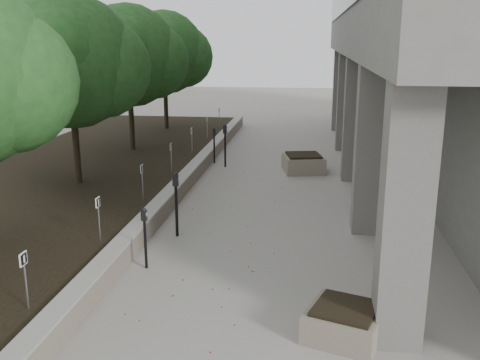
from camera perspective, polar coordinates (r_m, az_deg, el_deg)
The scene contains 20 objects.
ground at distance 8.37m, azimuth -7.90°, elevation -18.35°, with size 90.00×90.00×0.00m, color gray.
retaining_wall at distance 16.75m, azimuth -5.90°, elevation -0.19°, with size 0.39×26.00×0.50m, color gray, non-canonical shape.
planting_bed at distance 17.96m, azimuth -17.38°, elevation 0.07°, with size 7.00×26.00×0.40m, color black.
crabapple_tree_3 at distance 16.28m, azimuth -17.38°, elevation 9.07°, with size 4.60×4.00×5.44m, color #1D4B1D, non-canonical shape.
crabapple_tree_4 at distance 20.92m, azimuth -11.64°, elevation 10.56°, with size 4.60×4.00×5.44m, color #1D4B1D, non-canonical shape.
crabapple_tree_5 at distance 25.69m, azimuth -7.97°, elevation 11.45°, with size 4.60×4.00×5.44m, color #1D4B1D, non-canonical shape.
parking_sign_2 at distance 9.20m, azimuth -21.73°, elevation -9.89°, with size 0.04×0.22×0.96m, color black, non-canonical shape.
parking_sign_3 at distance 11.71m, azimuth -14.70°, elevation -4.02°, with size 0.04×0.22×0.96m, color black, non-canonical shape.
parking_sign_4 at distance 14.40m, azimuth -10.28°, elevation -0.25°, with size 0.04×0.22×0.96m, color black, non-canonical shape.
parking_sign_5 at distance 17.20m, azimuth -7.28°, elevation 2.32°, with size 0.04×0.22×0.96m, color black, non-canonical shape.
parking_sign_6 at distance 20.05m, azimuth -5.12°, elevation 4.16°, with size 0.04×0.22×0.96m, color black, non-canonical shape.
parking_sign_7 at distance 22.95m, azimuth -3.49°, elevation 5.54°, with size 0.04×0.22×0.96m, color black, non-canonical shape.
parking_sign_8 at distance 25.86m, azimuth -2.23°, elevation 6.60°, with size 0.04×0.22×0.96m, color black, non-canonical shape.
parking_meter_2 at distance 11.09m, azimuth -10.00°, elevation -6.09°, with size 0.13×0.09×1.29m, color black, non-canonical shape.
parking_meter_3 at distance 12.71m, azimuth -6.75°, elevation -2.59°, with size 0.15×0.11×1.56m, color black, non-canonical shape.
parking_meter_4 at distance 19.52m, azimuth -1.58°, elevation 3.64°, with size 0.15×0.11×1.56m, color black, non-canonical shape.
parking_meter_5 at distance 20.14m, azimuth -2.75°, elevation 3.65°, with size 0.13×0.09×1.34m, color black, non-canonical shape.
planter_front at distance 8.87m, azimuth 11.03°, elevation -14.49°, with size 1.11×1.11×0.52m, color gray, non-canonical shape.
planter_back at distance 19.04m, azimuth 6.71°, elevation 1.82°, with size 1.34×1.34×0.63m, color gray, non-canonical shape.
berry_scatter at distance 12.75m, azimuth -2.42°, elevation -6.10°, with size 3.30×14.10×0.02m, color maroon, non-canonical shape.
Camera 1 is at (1.99, -6.73, 4.55)m, focal length 40.34 mm.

